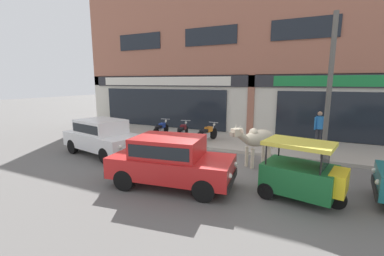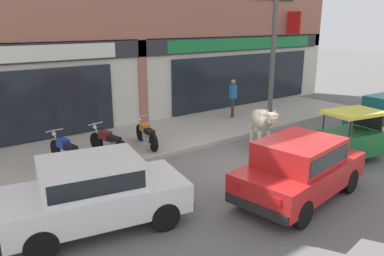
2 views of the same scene
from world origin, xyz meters
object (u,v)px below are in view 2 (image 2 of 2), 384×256
object	(u,v)px
motorcycle_0	(66,151)
pedestrian	(233,94)
motorcycle_1	(108,142)
auto_rickshaw	(354,138)
utility_pole	(273,57)
car_0	(95,190)
cow	(261,121)
car_2	(300,166)
motorcycle_2	(146,134)

from	to	relation	value
motorcycle_0	pedestrian	distance (m)	7.64
motorcycle_0	motorcycle_1	distance (m)	1.30
auto_rickshaw	pedestrian	world-z (taller)	pedestrian
auto_rickshaw	utility_pole	world-z (taller)	utility_pole
car_0	pedestrian	world-z (taller)	pedestrian
utility_pole	pedestrian	bearing A→B (deg)	95.82
cow	utility_pole	world-z (taller)	utility_pole
motorcycle_0	utility_pole	size ratio (longest dim) A/B	0.34
car_0	motorcycle_1	world-z (taller)	car_0
car_0	motorcycle_1	bearing A→B (deg)	61.38
motorcycle_0	pedestrian	world-z (taller)	pedestrian
car_2	motorcycle_1	bearing A→B (deg)	114.18
cow	pedestrian	distance (m)	4.00
motorcycle_0	utility_pole	xyz separation A→B (m)	(7.72, -0.73, 2.27)
motorcycle_2	motorcycle_0	bearing A→B (deg)	-179.72
motorcycle_2	utility_pole	distance (m)	5.61
car_2	motorcycle_1	world-z (taller)	car_2
utility_pole	motorcycle_2	bearing A→B (deg)	171.68
auto_rickshaw	pedestrian	xyz separation A→B (m)	(0.40, 5.70, 0.46)
car_0	motorcycle_0	world-z (taller)	car_0
motorcycle_1	pedestrian	distance (m)	6.37
car_0	utility_pole	xyz separation A→B (m)	(8.36, 2.82, 1.97)
auto_rickshaw	car_2	bearing A→B (deg)	-169.26
motorcycle_0	motorcycle_1	world-z (taller)	same
cow	car_0	bearing A→B (deg)	-168.65
cow	motorcycle_1	distance (m)	4.83
car_2	auto_rickshaw	size ratio (longest dim) A/B	1.78
motorcycle_0	utility_pole	bearing A→B (deg)	-5.40
motorcycle_1	motorcycle_2	size ratio (longest dim) A/B	1.00
car_0	motorcycle_1	distance (m)	4.05
cow	auto_rickshaw	size ratio (longest dim) A/B	0.90
car_0	car_2	size ratio (longest dim) A/B	1.01
motorcycle_2	utility_pole	xyz separation A→B (m)	(5.08, -0.74, 2.27)
car_0	motorcycle_1	xyz separation A→B (m)	(1.93, 3.55, -0.30)
car_2	pedestrian	size ratio (longest dim) A/B	2.35
car_2	motorcycle_2	world-z (taller)	car_2
car_2	pedestrian	world-z (taller)	pedestrian
pedestrian	utility_pole	bearing A→B (deg)	-84.18
motorcycle_0	motorcycle_2	xyz separation A→B (m)	(2.64, 0.01, 0.00)
motorcycle_2	pedestrian	xyz separation A→B (m)	(4.89, 1.13, 0.60)
car_0	pedestrian	bearing A→B (deg)	29.84
car_0	utility_pole	distance (m)	9.04
car_0	auto_rickshaw	bearing A→B (deg)	-7.41
cow	pedestrian	world-z (taller)	pedestrian
car_0	utility_pole	world-z (taller)	utility_pole
motorcycle_1	utility_pole	xyz separation A→B (m)	(6.43, -0.73, 2.27)
motorcycle_1	car_0	bearing A→B (deg)	-118.62
auto_rickshaw	motorcycle_1	xyz separation A→B (m)	(-5.84, 4.56, -0.14)
car_2	utility_pole	bearing A→B (deg)	47.71
auto_rickshaw	utility_pole	size ratio (longest dim) A/B	0.40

